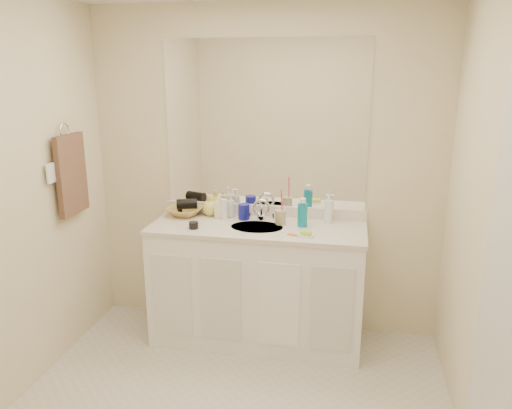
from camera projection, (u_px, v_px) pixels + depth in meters
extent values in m
cube|color=beige|center=(264.00, 174.00, 3.69)|extent=(2.60, 0.02, 2.40)
cube|color=beige|center=(78.00, 386.00, 1.23)|extent=(2.60, 0.02, 2.40)
cube|color=beige|center=(500.00, 244.00, 2.22)|extent=(0.02, 2.60, 2.40)
cube|color=white|center=(257.00, 285.00, 3.64)|extent=(1.50, 0.55, 0.85)
cube|color=silver|center=(257.00, 228.00, 3.52)|extent=(1.52, 0.57, 0.03)
cube|color=silver|center=(264.00, 210.00, 3.75)|extent=(1.52, 0.03, 0.08)
cylinder|color=beige|center=(257.00, 228.00, 3.50)|extent=(0.37, 0.37, 0.02)
cylinder|color=silver|center=(262.00, 212.00, 3.65)|extent=(0.02, 0.02, 0.11)
cube|color=white|center=(265.00, 125.00, 3.59)|extent=(1.48, 0.01, 1.20)
cylinder|color=navy|center=(244.00, 212.00, 3.66)|extent=(0.10, 0.10, 0.11)
cylinder|color=tan|center=(280.00, 217.00, 3.54)|extent=(0.08, 0.08, 0.10)
cylinder|color=#F03F61|center=(282.00, 204.00, 3.51)|extent=(0.02, 0.04, 0.22)
cylinder|color=#0D819C|center=(302.00, 215.00, 3.49)|extent=(0.09, 0.09, 0.16)
cylinder|color=white|center=(328.00, 211.00, 3.58)|extent=(0.08, 0.08, 0.16)
cube|color=white|center=(306.00, 236.00, 3.29)|extent=(0.11, 0.09, 0.01)
cube|color=#B5E337|center=(306.00, 233.00, 3.29)|extent=(0.08, 0.07, 0.02)
cube|color=#F05419|center=(297.00, 235.00, 3.31)|extent=(0.13, 0.06, 0.01)
cylinder|color=black|center=(194.00, 225.00, 3.45)|extent=(0.09, 0.09, 0.05)
cylinder|color=white|center=(224.00, 210.00, 3.64)|extent=(0.05, 0.05, 0.15)
imported|color=silver|center=(231.00, 206.00, 3.71)|extent=(0.08, 0.08, 0.17)
imported|color=#F7F5C9|center=(221.00, 206.00, 3.70)|extent=(0.09, 0.09, 0.18)
imported|color=#E0D957|center=(210.00, 205.00, 3.75)|extent=(0.13, 0.13, 0.15)
imported|color=#B08F47|center=(185.00, 211.00, 3.76)|extent=(0.31, 0.31, 0.06)
cylinder|color=black|center=(187.00, 204.00, 3.74)|extent=(0.17, 0.12, 0.08)
torus|color=silver|center=(64.00, 131.00, 3.34)|extent=(0.01, 0.11, 0.11)
cube|color=#402C22|center=(72.00, 175.00, 3.41)|extent=(0.04, 0.32, 0.55)
cube|color=white|center=(51.00, 173.00, 3.21)|extent=(0.01, 0.08, 0.13)
cube|color=silver|center=(510.00, 316.00, 1.99)|extent=(0.02, 0.82, 2.00)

